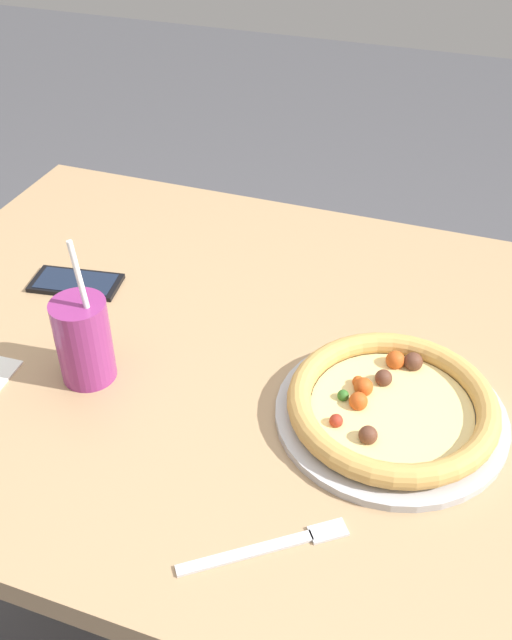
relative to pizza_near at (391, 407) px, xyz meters
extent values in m
plane|color=#4C4C51|center=(-0.25, 0.07, -0.77)|extent=(8.00, 8.00, 0.00)
cube|color=tan|center=(-0.25, 0.07, -0.04)|extent=(1.20, 0.92, 0.04)
cylinder|color=#826748|center=(-0.77, 0.45, -0.42)|extent=(0.07, 0.07, 0.71)
cylinder|color=#B7B7BC|center=(0.00, 0.00, -0.02)|extent=(0.31, 0.31, 0.01)
cylinder|color=#E5CC7F|center=(0.00, 0.00, 0.00)|extent=(0.22, 0.22, 0.01)
torus|color=tan|center=(0.00, 0.00, 0.01)|extent=(0.28, 0.28, 0.03)
sphere|color=#BF4C19|center=(-0.04, 0.02, 0.01)|extent=(0.03, 0.03, 0.03)
sphere|color=#2D6623|center=(-0.07, -0.01, 0.01)|extent=(0.02, 0.02, 0.02)
sphere|color=brown|center=(-0.02, -0.07, 0.01)|extent=(0.02, 0.02, 0.02)
sphere|color=#BF4C19|center=(-0.01, 0.09, 0.01)|extent=(0.03, 0.03, 0.03)
sphere|color=maroon|center=(-0.06, -0.06, 0.01)|extent=(0.02, 0.02, 0.02)
sphere|color=#BF4C19|center=(-0.04, -0.01, 0.01)|extent=(0.03, 0.03, 0.03)
sphere|color=brown|center=(0.01, 0.09, 0.01)|extent=(0.03, 0.03, 0.03)
sphere|color=#BF4C19|center=(-0.05, 0.03, 0.01)|extent=(0.02, 0.02, 0.02)
sphere|color=brown|center=(-0.02, 0.04, 0.01)|extent=(0.02, 0.02, 0.02)
cylinder|color=#8C2D72|center=(-0.43, -0.06, 0.04)|extent=(0.08, 0.08, 0.13)
cylinder|color=white|center=(-0.42, -0.06, 0.15)|extent=(0.02, 0.02, 0.12)
cube|color=silver|center=(-0.11, -0.27, -0.02)|extent=(0.14, 0.11, 0.00)
cube|color=silver|center=(-0.03, -0.21, -0.02)|extent=(0.05, 0.05, 0.00)
cube|color=black|center=(-0.57, 0.13, -0.02)|extent=(0.16, 0.10, 0.01)
cube|color=#192338|center=(-0.57, 0.13, -0.01)|extent=(0.14, 0.08, 0.00)
camera|label=1|loc=(0.06, -0.71, 0.69)|focal=40.29mm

